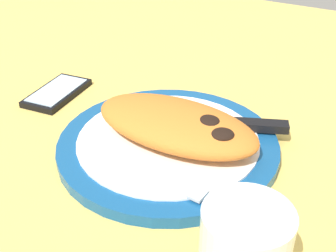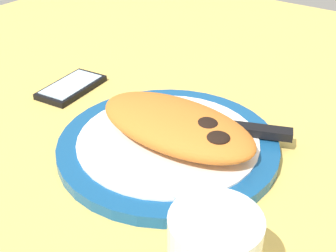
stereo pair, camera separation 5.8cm
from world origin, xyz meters
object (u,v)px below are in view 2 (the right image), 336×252
plate (168,145)px  fork (148,175)px  smartphone (71,87)px  knife (234,129)px  calzone (176,125)px

plate → fork: 8.56cm
smartphone → knife: bearing=3.6°
knife → smartphone: 30.50cm
fork → knife: (3.62, 14.76, 0.29)cm
plate → fork: bearing=-70.5°
calzone → knife: calzone is taller
knife → plate: bearing=-133.6°
plate → calzone: (0.92, 0.55, 3.25)cm
calzone → smartphone: calzone is taller
calzone → fork: 8.99cm
calzone → fork: bearing=-77.4°
calzone → fork: (1.91, -8.53, -2.06)cm
fork → smartphone: 29.73cm
calzone → plate: bearing=-149.1°
plate → fork: size_ratio=1.81×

